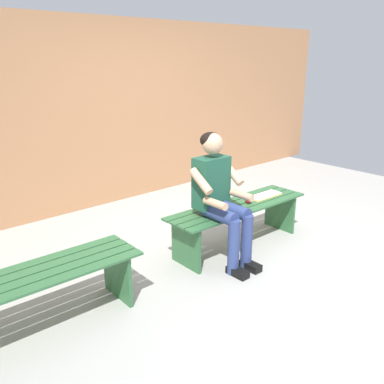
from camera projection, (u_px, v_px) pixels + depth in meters
The scene contains 7 objects.
ground_plane at pixel (234, 336), 3.04m from camera, with size 10.00×7.00×0.04m, color #9E9E99.
brick_wall at pixel (86, 115), 5.34m from camera, with size 9.50×0.24×2.43m, color #B27A51.
bench_near at pixel (238, 215), 4.34m from camera, with size 1.68×0.49×0.47m.
bench_far at pixel (25, 291), 2.93m from camera, with size 1.73×0.49×0.47m.
person_seated at pixel (220, 194), 3.92m from camera, with size 0.50×0.69×1.27m.
apple at pixel (249, 200), 4.34m from camera, with size 0.08×0.08×0.08m, color red.
book_open at pixel (265, 196), 4.56m from camera, with size 0.42×0.17×0.02m.
Camera 1 is at (3.05, 2.70, 1.94)m, focal length 38.55 mm.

